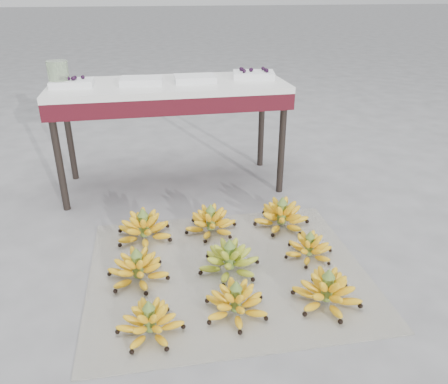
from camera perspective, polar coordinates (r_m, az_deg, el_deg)
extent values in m
plane|color=slate|center=(2.06, -1.55, -10.05)|extent=(60.00, 60.00, 0.00)
cube|color=silver|center=(2.05, 0.43, -10.23)|extent=(1.27, 1.07, 0.01)
ellipsoid|color=yellow|center=(1.73, -9.61, -16.77)|extent=(0.31, 0.31, 0.07)
ellipsoid|color=yellow|center=(1.71, -9.69, -15.96)|extent=(0.22, 0.22, 0.06)
ellipsoid|color=yellow|center=(1.69, -9.77, -15.18)|extent=(0.14, 0.14, 0.05)
cylinder|color=#5B7A2E|center=(1.71, -9.69, -15.96)|extent=(0.04, 0.04, 0.10)
cone|color=#5B7A2E|center=(1.67, -9.85, -14.28)|extent=(0.05, 0.05, 0.04)
ellipsoid|color=yellow|center=(1.79, 1.55, -14.57)|extent=(0.31, 0.31, 0.08)
ellipsoid|color=yellow|center=(1.77, 1.57, -13.73)|extent=(0.22, 0.22, 0.06)
ellipsoid|color=yellow|center=(1.75, 1.58, -12.92)|extent=(0.14, 0.14, 0.05)
cylinder|color=#5B7A2E|center=(1.77, 1.57, -13.73)|extent=(0.04, 0.04, 0.11)
cone|color=#5B7A2E|center=(1.73, 1.59, -11.99)|extent=(0.05, 0.05, 0.04)
ellipsoid|color=yellow|center=(1.89, 13.23, -12.93)|extent=(0.36, 0.36, 0.08)
ellipsoid|color=yellow|center=(1.86, 13.34, -12.05)|extent=(0.26, 0.26, 0.06)
ellipsoid|color=yellow|center=(1.84, 13.45, -11.21)|extent=(0.17, 0.17, 0.05)
cylinder|color=#5B7A2E|center=(1.86, 13.34, -12.05)|extent=(0.05, 0.05, 0.11)
cone|color=#5B7A2E|center=(1.82, 13.57, -10.24)|extent=(0.05, 0.05, 0.04)
ellipsoid|color=yellow|center=(2.00, -11.16, -10.19)|extent=(0.35, 0.35, 0.08)
ellipsoid|color=yellow|center=(1.98, -11.24, -9.36)|extent=(0.25, 0.25, 0.06)
ellipsoid|color=yellow|center=(1.96, -11.33, -8.56)|extent=(0.16, 0.16, 0.05)
cylinder|color=#5B7A2E|center=(1.98, -11.24, -9.36)|extent=(0.04, 0.04, 0.11)
cone|color=#5B7A2E|center=(1.94, -11.42, -7.64)|extent=(0.05, 0.05, 0.04)
ellipsoid|color=olive|center=(2.02, 0.71, -9.29)|extent=(0.34, 0.34, 0.08)
ellipsoid|color=olive|center=(2.00, 0.72, -8.43)|extent=(0.24, 0.24, 0.06)
ellipsoid|color=olive|center=(1.98, 0.72, -7.60)|extent=(0.15, 0.15, 0.05)
cylinder|color=#5B7A2E|center=(2.00, 0.72, -8.43)|extent=(0.05, 0.05, 0.11)
cone|color=#5B7A2E|center=(1.96, 0.73, -6.66)|extent=(0.05, 0.05, 0.04)
ellipsoid|color=yellow|center=(2.16, 11.01, -7.50)|extent=(0.29, 0.29, 0.07)
ellipsoid|color=yellow|center=(2.14, 11.08, -6.81)|extent=(0.20, 0.20, 0.05)
ellipsoid|color=yellow|center=(2.13, 11.15, -6.16)|extent=(0.13, 0.13, 0.04)
cylinder|color=#5B7A2E|center=(2.14, 11.08, -6.81)|extent=(0.04, 0.04, 0.10)
cone|color=#5B7A2E|center=(2.11, 11.22, -5.41)|extent=(0.05, 0.05, 0.03)
ellipsoid|color=yellow|center=(2.29, -10.37, -5.07)|extent=(0.39, 0.39, 0.09)
ellipsoid|color=yellow|center=(2.28, -10.44, -4.24)|extent=(0.27, 0.27, 0.07)
ellipsoid|color=yellow|center=(2.26, -10.51, -3.45)|extent=(0.18, 0.18, 0.05)
cylinder|color=#5B7A2E|center=(2.28, -10.44, -4.24)|extent=(0.05, 0.05, 0.12)
cone|color=#5B7A2E|center=(2.24, -10.59, -2.54)|extent=(0.06, 0.06, 0.04)
ellipsoid|color=yellow|center=(2.32, -1.72, -4.31)|extent=(0.28, 0.28, 0.08)
ellipsoid|color=yellow|center=(2.31, -1.73, -3.54)|extent=(0.20, 0.20, 0.06)
ellipsoid|color=yellow|center=(2.29, -1.74, -2.81)|extent=(0.13, 0.13, 0.05)
cylinder|color=#5B7A2E|center=(2.31, -1.73, -3.54)|extent=(0.04, 0.04, 0.11)
cone|color=#5B7A2E|center=(2.27, -1.75, -1.98)|extent=(0.05, 0.05, 0.04)
ellipsoid|color=yellow|center=(2.39, 7.51, -3.52)|extent=(0.35, 0.35, 0.09)
ellipsoid|color=yellow|center=(2.37, 7.56, -2.71)|extent=(0.24, 0.24, 0.07)
ellipsoid|color=yellow|center=(2.36, 7.61, -1.94)|extent=(0.16, 0.16, 0.05)
cylinder|color=#5B7A2E|center=(2.37, 7.56, -2.71)|extent=(0.05, 0.05, 0.12)
cone|color=#5B7A2E|center=(2.34, 7.66, -1.06)|extent=(0.06, 0.06, 0.04)
cylinder|color=black|center=(2.62, -20.78, 4.06)|extent=(0.04, 0.04, 0.63)
cylinder|color=black|center=(2.71, 7.56, 6.20)|extent=(0.04, 0.04, 0.63)
cylinder|color=black|center=(3.06, -19.59, 7.16)|extent=(0.04, 0.04, 0.63)
cylinder|color=black|center=(3.13, 4.91, 8.96)|extent=(0.04, 0.04, 0.63)
cube|color=#420C17|center=(2.73, -7.13, 12.29)|extent=(1.40, 0.56, 0.09)
cube|color=white|center=(2.72, -7.21, 13.63)|extent=(1.40, 0.56, 0.04)
cube|color=white|center=(2.72, -19.21, 13.27)|extent=(0.24, 0.17, 0.04)
sphere|color=black|center=(2.73, -20.31, 13.81)|extent=(0.02, 0.02, 0.02)
sphere|color=black|center=(2.71, -18.99, 13.92)|extent=(0.02, 0.02, 0.02)
sphere|color=black|center=(2.73, -20.61, 13.78)|extent=(0.02, 0.02, 0.02)
sphere|color=black|center=(2.71, -17.96, 14.08)|extent=(0.02, 0.02, 0.02)
sphere|color=black|center=(2.70, -19.68, 13.79)|extent=(0.02, 0.02, 0.02)
sphere|color=black|center=(2.69, -19.15, 13.84)|extent=(0.02, 0.02, 0.02)
sphere|color=black|center=(2.71, -18.89, 13.95)|extent=(0.02, 0.02, 0.02)
sphere|color=black|center=(2.69, -19.08, 13.84)|extent=(0.02, 0.02, 0.02)
cube|color=white|center=(2.68, -10.73, 14.08)|extent=(0.26, 0.20, 0.04)
cube|color=white|center=(2.71, -3.81, 14.55)|extent=(0.25, 0.18, 0.04)
cube|color=white|center=(2.83, 3.88, 15.03)|extent=(0.28, 0.23, 0.04)
sphere|color=black|center=(2.79, 5.62, 15.51)|extent=(0.02, 0.02, 0.02)
sphere|color=black|center=(2.82, 5.43, 15.61)|extent=(0.02, 0.02, 0.02)
sphere|color=black|center=(2.77, 2.65, 15.52)|extent=(0.02, 0.02, 0.02)
sphere|color=black|center=(2.84, 2.24, 15.77)|extent=(0.02, 0.02, 0.02)
sphere|color=black|center=(2.83, 2.36, 15.74)|extent=(0.02, 0.02, 0.02)
sphere|color=black|center=(2.81, 3.53, 15.64)|extent=(0.02, 0.02, 0.02)
sphere|color=black|center=(2.87, 5.12, 15.78)|extent=(0.02, 0.02, 0.02)
sphere|color=black|center=(2.82, 3.60, 15.66)|extent=(0.02, 0.02, 0.02)
cylinder|color=beige|center=(2.72, -20.83, 14.22)|extent=(0.15, 0.15, 0.15)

